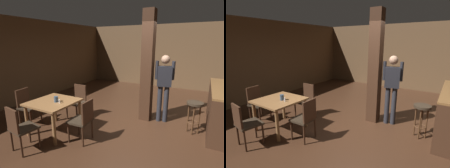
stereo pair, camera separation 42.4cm
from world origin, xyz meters
TOP-DOWN VIEW (x-y plane):
  - ground_plane at (0.00, 0.00)m, footprint 10.80×10.80m
  - wall_back at (0.00, 4.50)m, footprint 8.00×0.10m
  - wall_left at (-4.00, 0.00)m, footprint 0.10×9.00m
  - pillar at (0.05, 0.65)m, footprint 0.28×0.28m
  - dining_table at (-1.57, -1.02)m, footprint 0.96×0.96m
  - chair_east at (-0.74, -1.04)m, footprint 0.44×0.44m
  - chair_south at (-1.54, -1.88)m, footprint 0.47×0.47m
  - chair_west at (-2.48, -1.04)m, footprint 0.47×0.47m
  - chair_north at (-1.61, -0.13)m, footprint 0.43×0.43m
  - napkin_cup at (-1.47, -1.02)m, footprint 0.09×0.09m
  - salt_shaker at (-1.35, -1.05)m, footprint 0.03×0.03m
  - standing_person at (0.48, 0.70)m, footprint 0.47×0.28m
  - bar_counter at (1.71, 0.97)m, footprint 0.56×2.17m
  - bar_stool_near at (1.24, 0.42)m, footprint 0.35×0.35m

SIDE VIEW (x-z plane):
  - ground_plane at x=0.00m, z-range 0.00..0.00m
  - chair_east at x=-0.74m, z-range 0.06..0.95m
  - chair_south at x=-1.54m, z-range 0.06..0.95m
  - chair_west at x=-2.48m, z-range 0.06..0.95m
  - chair_north at x=-1.61m, z-range 0.06..0.95m
  - bar_counter at x=1.71m, z-range 0.01..1.03m
  - bar_stool_near at x=1.24m, z-range 0.18..0.92m
  - dining_table at x=-1.57m, z-range 0.25..0.99m
  - salt_shaker at x=-1.35m, z-range 0.74..0.82m
  - napkin_cup at x=-1.47m, z-range 0.74..0.87m
  - standing_person at x=0.48m, z-range 0.14..1.86m
  - wall_back at x=0.00m, z-range 0.00..2.80m
  - wall_left at x=-4.00m, z-range 0.00..2.80m
  - pillar at x=0.05m, z-range 0.00..2.80m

